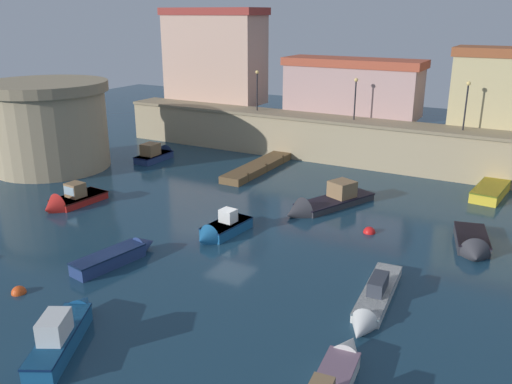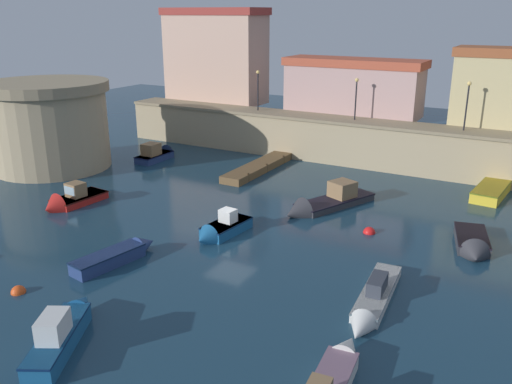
% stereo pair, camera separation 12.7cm
% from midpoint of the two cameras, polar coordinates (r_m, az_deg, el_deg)
% --- Properties ---
extents(ground_plane, '(101.43, 101.43, 0.00)m').
position_cam_midpoint_polar(ground_plane, '(31.48, -2.87, -4.50)').
color(ground_plane, '#19384C').
extents(quay_wall, '(43.69, 3.36, 3.76)m').
position_cam_midpoint_polar(quay_wall, '(46.81, 9.11, 5.48)').
color(quay_wall, tan).
rests_on(quay_wall, ground).
extents(old_town_backdrop, '(38.56, 4.34, 9.27)m').
position_cam_midpoint_polar(old_town_backdrop, '(50.48, 6.95, 12.63)').
color(old_town_backdrop, '#CEA48F').
rests_on(old_town_backdrop, ground).
extents(fortress_tower, '(10.03, 10.03, 7.11)m').
position_cam_midpoint_polar(fortress_tower, '(47.23, -21.33, 6.70)').
color(fortress_tower, tan).
rests_on(fortress_tower, ground).
extents(pier_dock, '(1.76, 9.09, 0.70)m').
position_cam_midpoint_polar(pier_dock, '(43.82, 0.10, 2.65)').
color(pier_dock, brown).
rests_on(pier_dock, ground).
extents(quay_lamp_0, '(0.32, 0.32, 3.62)m').
position_cam_midpoint_polar(quay_lamp_0, '(49.49, 0.05, 11.44)').
color(quay_lamp_0, black).
rests_on(quay_lamp_0, quay_wall).
extents(quay_lamp_1, '(0.32, 0.32, 3.47)m').
position_cam_midpoint_polar(quay_lamp_1, '(45.76, 10.49, 10.43)').
color(quay_lamp_1, black).
rests_on(quay_lamp_1, quay_wall).
extents(quay_lamp_2, '(0.32, 0.32, 3.71)m').
position_cam_midpoint_polar(quay_lamp_2, '(43.76, 21.48, 9.28)').
color(quay_lamp_2, black).
rests_on(quay_lamp_2, quay_wall).
extents(moored_boat_1, '(2.15, 4.62, 2.08)m').
position_cam_midpoint_polar(moored_boat_1, '(37.87, -19.47, -0.92)').
color(moored_boat_1, red).
rests_on(moored_boat_1, ground).
extents(moored_boat_3, '(1.72, 6.75, 1.45)m').
position_cam_midpoint_polar(moored_boat_3, '(24.45, 12.25, -11.35)').
color(moored_boat_3, silver).
rests_on(moored_boat_3, ground).
extents(moored_boat_4, '(1.61, 4.52, 2.05)m').
position_cam_midpoint_polar(moored_boat_4, '(48.08, -10.52, 4.03)').
color(moored_boat_4, navy).
rests_on(moored_boat_4, ground).
extents(moored_boat_5, '(4.54, 7.34, 2.21)m').
position_cam_midpoint_polar(moored_boat_5, '(35.57, 7.08, -1.16)').
color(moored_boat_5, '#333338').
rests_on(moored_boat_5, ground).
extents(moored_boat_6, '(1.89, 4.25, 1.80)m').
position_cam_midpoint_polar(moored_boat_6, '(31.06, -3.94, -4.02)').
color(moored_boat_6, '#195689').
rests_on(moored_boat_6, ground).
extents(moored_boat_7, '(1.98, 5.11, 1.11)m').
position_cam_midpoint_polar(moored_boat_7, '(28.91, -14.51, -6.48)').
color(moored_boat_7, navy).
rests_on(moored_boat_7, ground).
extents(moored_boat_8, '(2.62, 4.81, 1.56)m').
position_cam_midpoint_polar(moored_boat_8, '(31.54, 22.03, -5.24)').
color(moored_boat_8, '#333338').
rests_on(moored_boat_8, ground).
extents(moored_boat_9, '(3.65, 5.50, 1.83)m').
position_cam_midpoint_polar(moored_boat_9, '(22.88, -19.93, -13.68)').
color(moored_boat_9, '#195689').
rests_on(moored_boat_9, ground).
extents(moored_boat_10, '(2.38, 6.49, 1.69)m').
position_cam_midpoint_polar(moored_boat_10, '(42.25, 23.99, 0.55)').
color(moored_boat_10, gold).
rests_on(moored_boat_10, ground).
extents(mooring_buoy_0, '(0.68, 0.68, 0.68)m').
position_cam_midpoint_polar(mooring_buoy_0, '(27.52, -24.08, -9.81)').
color(mooring_buoy_0, '#EA4C19').
rests_on(mooring_buoy_0, ground).
extents(mooring_buoy_1, '(0.72, 0.72, 0.72)m').
position_cam_midpoint_polar(mooring_buoy_1, '(32.32, 11.87, -4.26)').
color(mooring_buoy_1, red).
rests_on(mooring_buoy_1, ground).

